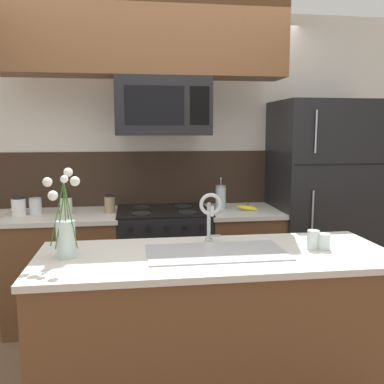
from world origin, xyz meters
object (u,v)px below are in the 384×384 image
object	(u,v)px
storage_jar_squat	(110,204)
drinking_glass	(313,240)
stove_range	(164,263)
microwave	(162,107)
banana_bunch	(248,208)
french_press	(221,197)
storage_jar_short	(66,205)
flower_vase	(65,231)
sink_faucet	(210,211)
spare_glass	(324,241)
storage_jar_medium	(35,206)
storage_jar_tall	(19,206)
refrigerator	(324,207)

from	to	relation	value
storage_jar_squat	drinking_glass	size ratio (longest dim) A/B	1.37
stove_range	microwave	size ratio (longest dim) A/B	1.25
banana_bunch	french_press	size ratio (longest dim) A/B	0.71
stove_range	storage_jar_short	distance (m)	0.94
storage_jar_short	flower_vase	bearing A→B (deg)	-81.95
sink_faucet	spare_glass	bearing A→B (deg)	-18.90
storage_jar_short	spare_glass	xyz separation A→B (m)	(1.59, -1.26, -0.03)
storage_jar_medium	storage_jar_short	world-z (taller)	storage_jar_short
storage_jar_tall	flower_vase	xyz separation A→B (m)	(0.54, -1.22, 0.07)
spare_glass	flower_vase	distance (m)	1.42
storage_jar_medium	storage_jar_squat	xyz separation A→B (m)	(0.58, -0.02, 0.01)
stove_range	flower_vase	distance (m)	1.49
drinking_glass	storage_jar_tall	bearing A→B (deg)	146.82
storage_jar_tall	flower_vase	world-z (taller)	flower_vase
storage_jar_medium	sink_faucet	bearing A→B (deg)	-41.33
storage_jar_squat	flower_vase	size ratio (longest dim) A/B	0.31
banana_bunch	flower_vase	distance (m)	1.76
drinking_glass	spare_glass	size ratio (longest dim) A/B	1.18
storage_jar_medium	sink_faucet	distance (m)	1.63
stove_range	storage_jar_medium	size ratio (longest dim) A/B	7.07
microwave	drinking_glass	bearing A→B (deg)	-58.24
refrigerator	microwave	bearing A→B (deg)	-178.34
spare_glass	drinking_glass	bearing A→B (deg)	161.63
storage_jar_short	sink_faucet	distance (m)	1.44
storage_jar_tall	flower_vase	bearing A→B (deg)	-66.26
stove_range	spare_glass	bearing A→B (deg)	-57.24
storage_jar_short	sink_faucet	bearing A→B (deg)	-47.10
drinking_glass	spare_glass	xyz separation A→B (m)	(0.06, -0.02, -0.01)
refrigerator	storage_jar_medium	bearing A→B (deg)	-179.99
storage_jar_tall	sink_faucet	distance (m)	1.71
french_press	drinking_glass	bearing A→B (deg)	-78.73
storage_jar_tall	sink_faucet	size ratio (longest dim) A/B	0.48
storage_jar_medium	drinking_glass	size ratio (longest dim) A/B	1.23
microwave	storage_jar_short	size ratio (longest dim) A/B	4.98
stove_range	storage_jar_squat	world-z (taller)	storage_jar_squat
sink_faucet	microwave	bearing A→B (deg)	100.89
microwave	spare_glass	xyz separation A→B (m)	(0.81, -1.24, -0.81)
french_press	storage_jar_short	bearing A→B (deg)	-177.28
sink_faucet	storage_jar_squat	bearing A→B (deg)	121.01
storage_jar_tall	drinking_glass	size ratio (longest dim) A/B	1.38
storage_jar_squat	flower_vase	distance (m)	1.24
stove_range	banana_bunch	bearing A→B (deg)	-4.86
banana_bunch	flower_vase	world-z (taller)	flower_vase
storage_jar_medium	microwave	bearing A→B (deg)	-2.27
storage_jar_short	banana_bunch	bearing A→B (deg)	-2.29
stove_range	drinking_glass	bearing A→B (deg)	-58.67
drinking_glass	spare_glass	bearing A→B (deg)	-18.37
storage_jar_short	drinking_glass	xyz separation A→B (m)	(1.54, -1.24, -0.02)
storage_jar_tall	storage_jar_squat	bearing A→B (deg)	0.36
banana_bunch	flower_vase	size ratio (longest dim) A/B	0.41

